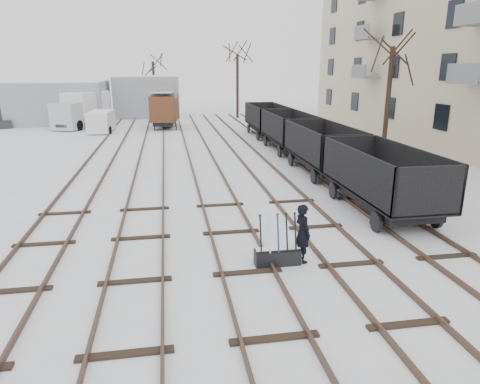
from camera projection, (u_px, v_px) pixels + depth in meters
The scene contains 17 objects.
ground at pixel (248, 273), 11.68m from camera, with size 120.00×120.00×0.00m, color white.
tracks at pixel (204, 164), 24.59m from camera, with size 13.90×52.00×0.16m.
shed_left at pixel (55, 102), 43.04m from camera, with size 10.00×8.00×4.10m.
shed_right at pixel (147, 96), 48.23m from camera, with size 7.00×6.00×4.50m.
ground_frame at pixel (277, 255), 12.13m from camera, with size 1.30×0.42×1.49m.
worker at pixel (303, 233), 12.19m from camera, with size 0.63×0.41×1.73m, color black.
freight_wagon_a at pixel (381, 188), 16.39m from camera, with size 2.45×6.12×2.50m.
freight_wagon_b at pixel (322, 155), 22.44m from camera, with size 2.45×6.12×2.50m.
freight_wagon_c at pixel (289, 137), 28.49m from camera, with size 2.45×6.12×2.50m.
freight_wagon_d at pixel (267, 124), 34.54m from camera, with size 2.45×6.12×2.50m.
box_van_wagon at pixel (165, 107), 38.83m from camera, with size 2.89×4.60×3.29m.
lorry at pixel (82, 109), 39.75m from camera, with size 3.96×7.29×3.17m.
panel_van at pixel (101, 121), 36.73m from camera, with size 1.98×4.14×1.78m.
crane at pixel (0, 104), 38.91m from camera, with size 2.07×4.93×8.26m.
tree_near at pixel (388, 102), 26.72m from camera, with size 0.30×0.30×6.62m, color black.
tree_far_left at pixel (154, 89), 49.18m from camera, with size 0.30×0.30×6.02m, color black.
tree_far_right at pixel (237, 87), 46.43m from camera, with size 0.30×0.30×6.66m, color black.
Camera 1 is at (-1.99, -10.40, 5.42)m, focal length 32.00 mm.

